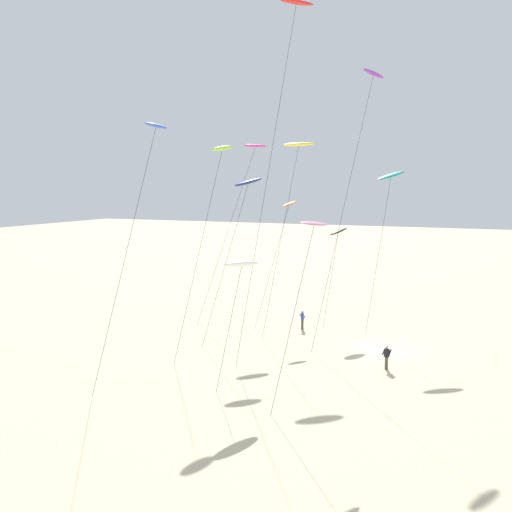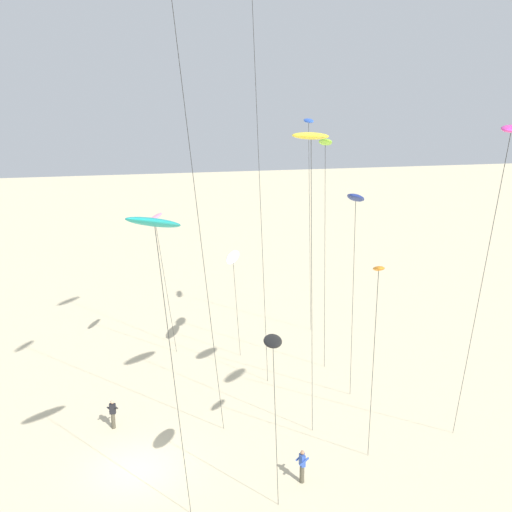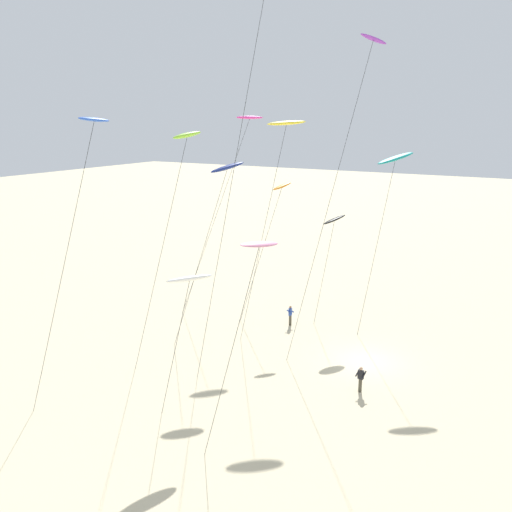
% 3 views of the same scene
% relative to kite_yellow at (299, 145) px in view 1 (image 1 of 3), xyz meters
% --- Properties ---
extents(ground_plane, '(260.00, 260.00, 0.00)m').
position_rel_kite_yellow_xyz_m(ground_plane, '(-2.52, -7.76, -15.92)').
color(ground_plane, beige).
extents(kite_yellow, '(5.03, 3.20, 16.27)m').
position_rel_kite_yellow_xyz_m(kite_yellow, '(0.00, 0.00, 0.00)').
color(kite_yellow, yellow).
rests_on(kite_yellow, ground).
extents(kite_white, '(3.33, 1.87, 8.05)m').
position_rel_kite_yellow_xyz_m(kite_white, '(-12.82, -0.47, -8.24)').
color(kite_white, white).
rests_on(kite_white, ground).
extents(kite_magenta, '(7.50, 4.23, 16.63)m').
position_rel_kite_yellow_xyz_m(kite_magenta, '(4.86, 6.00, 0.31)').
color(kite_magenta, '#D8339E').
rests_on(kite_magenta, ground).
extents(kite_purple, '(7.06, 3.88, 21.85)m').
position_rel_kite_yellow_xyz_m(kite_purple, '(0.77, -5.72, 4.56)').
color(kite_purple, purple).
rests_on(kite_purple, ground).
extents(kite_pink, '(4.13, 2.24, 10.66)m').
position_rel_kite_yellow_xyz_m(kite_pink, '(-13.56, -5.28, -5.67)').
color(kite_pink, pink).
rests_on(kite_pink, ground).
extents(kite_blue, '(5.38, 2.58, 16.47)m').
position_rel_kite_yellow_xyz_m(kite_blue, '(-13.89, 4.94, 0.02)').
color(kite_blue, blue).
rests_on(kite_blue, ground).
extents(kite_black, '(2.93, 1.63, 8.97)m').
position_rel_kite_yellow_xyz_m(kite_black, '(3.55, -2.69, -7.45)').
color(kite_black, black).
rests_on(kite_black, ground).
extents(kite_orange, '(4.74, 2.47, 11.31)m').
position_rel_kite_yellow_xyz_m(kite_orange, '(3.05, 1.87, -5.18)').
color(kite_orange, orange).
rests_on(kite_orange, ground).
extents(kite_teal, '(4.17, 2.62, 14.02)m').
position_rel_kite_yellow_xyz_m(kite_teal, '(4.16, -7.05, -2.53)').
color(kite_teal, teal).
rests_on(kite_teal, ground).
extents(kite_lime, '(5.26, 2.61, 15.67)m').
position_rel_kite_yellow_xyz_m(kite_lime, '(-7.33, 3.54, -0.78)').
color(kite_lime, '#8CD833').
rests_on(kite_lime, ground).
extents(kite_red, '(6.55, 3.71, 25.75)m').
position_rel_kite_yellow_xyz_m(kite_red, '(-5.14, -1.32, 9.29)').
color(kite_red, red).
rests_on(kite_red, ground).
extents(kite_navy, '(5.73, 3.20, 13.37)m').
position_rel_kite_yellow_xyz_m(kite_navy, '(-2.77, 3.41, -3.12)').
color(kite_navy, navy).
rests_on(kite_navy, ground).
extents(kite_flyer_nearest, '(0.60, 0.62, 1.67)m').
position_rel_kite_yellow_xyz_m(kite_flyer_nearest, '(-6.78, -8.67, -15.03)').
color(kite_flyer_nearest, '#4C4738').
rests_on(kite_flyer_nearest, ground).
extents(kite_flyer_middle, '(0.58, 0.55, 1.67)m').
position_rel_kite_yellow_xyz_m(kite_flyer_middle, '(0.62, -0.32, -15.03)').
color(kite_flyer_middle, '#4C4738').
rests_on(kite_flyer_middle, ground).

